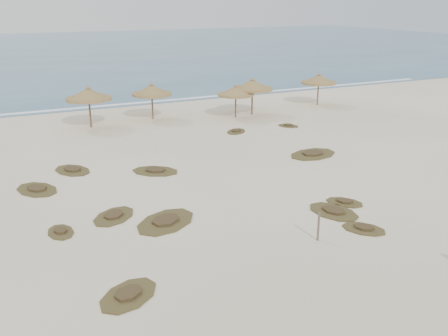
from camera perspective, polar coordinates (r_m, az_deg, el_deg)
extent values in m
plane|color=#F5E6C9|center=(18.24, 0.04, -8.46)|extent=(160.00, 160.00, 0.00)
cube|color=#285479|center=(90.28, -21.47, 12.23)|extent=(200.00, 100.00, 0.01)
cube|color=white|center=(42.06, -15.53, 6.66)|extent=(70.00, 0.60, 0.01)
cylinder|color=brown|center=(35.24, -15.07, 6.24)|extent=(0.12, 0.12, 2.16)
cylinder|color=olive|center=(35.07, -15.19, 7.66)|extent=(3.90, 3.90, 0.18)
cone|color=olive|center=(35.01, -15.24, 8.20)|extent=(3.77, 3.77, 0.77)
cone|color=olive|center=(34.93, -15.30, 8.95)|extent=(0.37, 0.37, 0.23)
cylinder|color=brown|center=(36.78, -8.19, 7.09)|extent=(0.12, 0.12, 2.02)
cylinder|color=olive|center=(36.62, -8.25, 8.37)|extent=(3.66, 3.66, 0.17)
cone|color=olive|center=(36.56, -8.27, 8.86)|extent=(3.54, 3.54, 0.72)
cone|color=olive|center=(36.49, -8.30, 9.53)|extent=(0.35, 0.35, 0.21)
cylinder|color=brown|center=(36.96, 1.34, 7.21)|extent=(0.11, 0.11, 1.87)
cylinder|color=olive|center=(36.81, 1.35, 8.40)|extent=(3.04, 3.04, 0.16)
cone|color=olive|center=(36.76, 1.35, 8.85)|extent=(2.94, 2.94, 0.67)
cone|color=olive|center=(36.69, 1.35, 9.46)|extent=(0.32, 0.32, 0.20)
cylinder|color=brown|center=(38.01, 3.23, 7.71)|extent=(0.12, 0.12, 2.13)
cylinder|color=olive|center=(37.85, 3.25, 9.02)|extent=(3.89, 3.89, 0.18)
cone|color=olive|center=(37.79, 3.26, 9.52)|extent=(3.77, 3.77, 0.76)
cone|color=olive|center=(37.72, 3.28, 10.20)|extent=(0.36, 0.36, 0.22)
cylinder|color=brown|center=(42.25, 10.69, 8.45)|extent=(0.11, 0.11, 2.00)
cylinder|color=olive|center=(42.12, 10.75, 9.56)|extent=(3.75, 3.75, 0.17)
cone|color=olive|center=(42.07, 10.78, 9.98)|extent=(3.63, 3.63, 0.71)
cone|color=olive|center=(42.01, 10.82, 10.56)|extent=(0.34, 0.34, 0.21)
cylinder|color=#695B4E|center=(18.44, 10.74, -6.58)|extent=(0.10, 0.10, 1.10)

